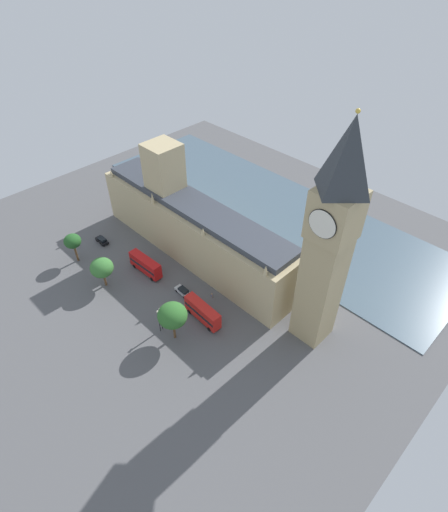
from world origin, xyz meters
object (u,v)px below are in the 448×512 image
object	(u,v)px
car_black_leading	(102,240)
plane_tree_near_tower	(172,315)
plane_tree_midblock	(73,241)
pedestrian_corner	(212,295)
clock_tower	(330,241)
plane_tree_kerbside	(102,268)
parliament_building	(192,225)
street_lamp_under_trees	(161,315)
double_decker_bus_by_river_gate	(203,312)
double_decker_bus_trailing	(145,265)
street_lamp_opposite_hall	(158,317)
car_silver_far_end	(183,291)

from	to	relation	value
car_black_leading	plane_tree_near_tower	world-z (taller)	plane_tree_near_tower
car_black_leading	plane_tree_near_tower	size ratio (longest dim) A/B	0.45
plane_tree_midblock	plane_tree_near_tower	world-z (taller)	plane_tree_near_tower
pedestrian_corner	clock_tower	bearing A→B (deg)	-179.53
plane_tree_near_tower	plane_tree_kerbside	world-z (taller)	plane_tree_near_tower
parliament_building	street_lamp_under_trees	bearing A→B (deg)	33.72
parliament_building	double_decker_bus_by_river_gate	xyz separation A→B (m)	(15.41, 20.58, -6.38)
clock_tower	plane_tree_near_tower	xyz separation A→B (m)	(23.23, -20.85, -19.42)
street_lamp_under_trees	car_black_leading	bearing A→B (deg)	-101.41
double_decker_bus_trailing	clock_tower	bearing A→B (deg)	106.25
parliament_building	plane_tree_kerbside	bearing A→B (deg)	-12.73
parliament_building	street_lamp_opposite_hall	world-z (taller)	parliament_building
parliament_building	pedestrian_corner	bearing A→B (deg)	62.09
car_silver_far_end	street_lamp_opposite_hall	size ratio (longest dim) A/B	0.70
street_lamp_under_trees	plane_tree_kerbside	bearing A→B (deg)	-86.54
parliament_building	car_black_leading	xyz separation A→B (m)	(16.43, -21.64, -8.13)
plane_tree_kerbside	clock_tower	bearing A→B (deg)	118.29
parliament_building	car_black_leading	world-z (taller)	parliament_building
car_silver_far_end	street_lamp_opposite_hall	world-z (taller)	street_lamp_opposite_hall
clock_tower	street_lamp_under_trees	xyz separation A→B (m)	(23.74, -24.77, -22.06)
clock_tower	pedestrian_corner	distance (m)	36.50
plane_tree_midblock	street_lamp_under_trees	size ratio (longest dim) A/B	1.25
clock_tower	parliament_building	bearing A→B (deg)	-90.42
parliament_building	street_lamp_opposite_hall	xyz separation A→B (m)	(24.77, 16.19, -4.25)
double_decker_bus_by_river_gate	car_silver_far_end	bearing A→B (deg)	-100.14
parliament_building	car_silver_far_end	distance (m)	18.90
plane_tree_midblock	plane_tree_near_tower	size ratio (longest dim) A/B	0.85
street_lamp_under_trees	clock_tower	bearing A→B (deg)	133.78
clock_tower	double_decker_bus_by_river_gate	bearing A→B (deg)	-53.24
car_black_leading	car_silver_far_end	xyz separation A→B (m)	(-3.23, 32.46, 0.00)
clock_tower	car_silver_far_end	distance (m)	41.73
plane_tree_near_tower	double_decker_bus_by_river_gate	bearing A→B (deg)	175.68
plane_tree_near_tower	plane_tree_kerbside	bearing A→B (deg)	-85.94
clock_tower	street_lamp_under_trees	bearing A→B (deg)	-46.22
clock_tower	street_lamp_opposite_hall	distance (m)	41.15
parliament_building	plane_tree_midblock	bearing A→B (deg)	-37.59
plane_tree_near_tower	double_decker_bus_trailing	bearing A→B (deg)	-111.19
car_black_leading	street_lamp_opposite_hall	bearing A→B (deg)	-101.47
double_decker_bus_trailing	plane_tree_near_tower	size ratio (longest dim) A/B	1.03
pedestrian_corner	street_lamp_opposite_hall	xyz separation A→B (m)	(15.81, -0.70, 4.07)
car_black_leading	plane_tree_kerbside	distance (m)	18.96
car_silver_far_end	street_lamp_under_trees	world-z (taller)	street_lamp_under_trees
pedestrian_corner	plane_tree_near_tower	xyz separation A→B (m)	(14.58, 3.07, 6.76)
car_silver_far_end	street_lamp_under_trees	xyz separation A→B (m)	(10.83, 5.22, 3.93)
double_decker_bus_trailing	pedestrian_corner	xyz separation A→B (m)	(-5.93, 19.23, -1.93)
car_black_leading	car_silver_far_end	world-z (taller)	same
parliament_building	car_silver_far_end	xyz separation A→B (m)	(13.20, 10.82, -8.13)
pedestrian_corner	plane_tree_midblock	size ratio (longest dim) A/B	0.18
double_decker_bus_by_river_gate	plane_tree_midblock	distance (m)	41.62
plane_tree_midblock	street_lamp_under_trees	bearing A→B (deg)	92.30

